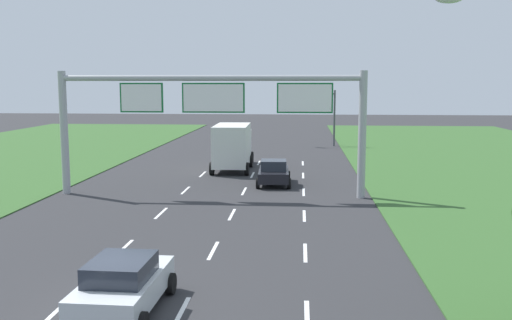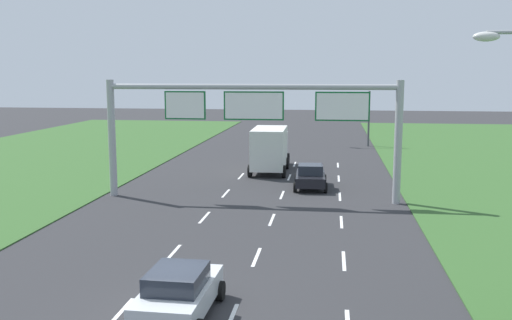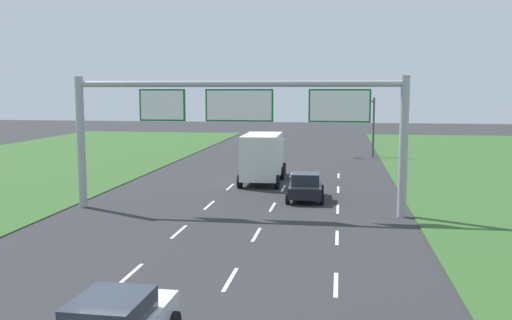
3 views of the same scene
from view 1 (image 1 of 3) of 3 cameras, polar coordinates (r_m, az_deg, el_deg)
name	(u,v)px [view 1 (image 1 of 3)]	position (r m, az deg, el deg)	size (l,w,h in m)	color
ground_plane	(119,312)	(16.92, -13.56, -14.52)	(200.00, 200.00, 0.00)	#2D2D30
lane_dashes_inner_left	(123,248)	(22.83, -13.12, -8.60)	(0.14, 50.40, 0.01)	white
lane_dashes_inner_right	(213,250)	(22.05, -4.30, -9.00)	(0.14, 50.40, 0.01)	white
lane_dashes_slip	(305,252)	(21.81, 4.95, -9.20)	(0.14, 50.40, 0.01)	white
car_near_red	(123,285)	(16.56, -13.17, -12.04)	(2.23, 4.09, 1.57)	silver
car_lead_silver	(274,173)	(35.69, 1.78, -1.26)	(2.22, 4.02, 1.56)	black
box_truck	(233,145)	(41.98, -2.30, 1.49)	(2.79, 7.39, 3.34)	silver
sign_gantry	(214,108)	(31.80, -4.19, 5.20)	(17.24, 0.44, 7.00)	#9EA0A5
traffic_light_mast	(315,108)	(57.55, 5.93, 5.24)	(4.76, 0.49, 5.60)	#47494F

